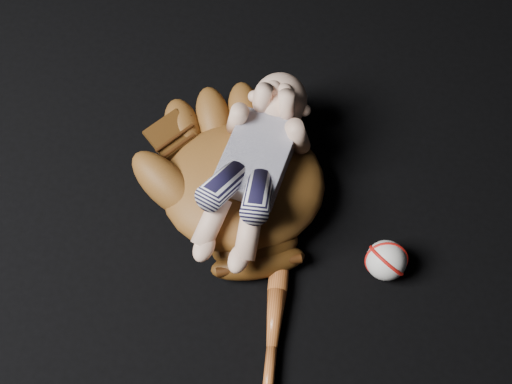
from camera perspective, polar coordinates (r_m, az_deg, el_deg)
baseball_glove at (r=1.21m, az=-1.15°, el=1.01°), size 0.52×0.55×0.14m
newborn_baby at (r=1.15m, az=-0.43°, el=2.21°), size 0.24×0.42×0.16m
baseball_bat at (r=1.16m, az=1.80°, el=-9.83°), size 0.06×0.39×0.04m
baseball at (r=1.19m, az=11.51°, el=-5.98°), size 0.09×0.09×0.07m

